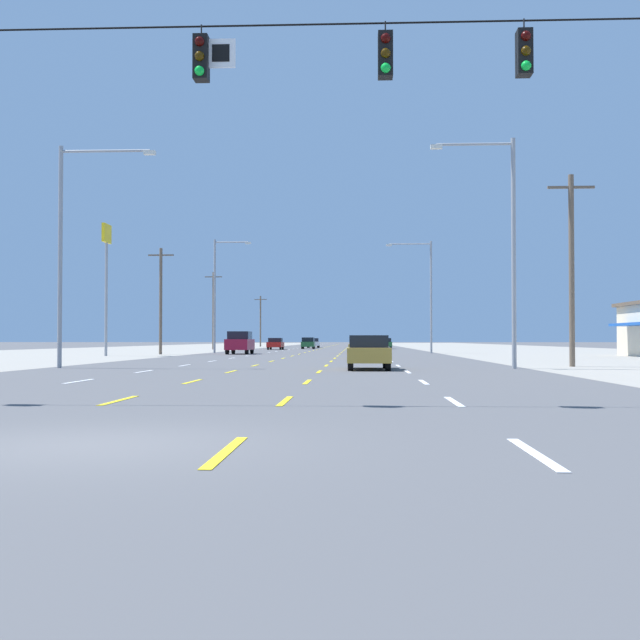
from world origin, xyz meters
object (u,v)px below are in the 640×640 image
at_px(sedan_inner_right_nearest, 369,352).
at_px(suv_far_left_mid, 240,342).
at_px(streetlight_left_row_1, 218,289).
at_px(sedan_far_left_far, 275,344).
at_px(streetlight_left_row_0, 70,239).
at_px(hatchback_inner_right_near, 361,347).
at_px(sedan_far_right_farthest, 385,343).
at_px(streetlight_right_row_0, 506,237).
at_px(pole_sign_left_row_1, 106,260).
at_px(sedan_inner_left_distant_a, 313,343).
at_px(streetlight_right_row_1, 427,289).
at_px(hatchback_inner_left_farther, 308,343).
at_px(sedan_inner_right_midfar, 361,345).

xyz_separation_m(sedan_inner_right_nearest, suv_far_left_mid, (-10.75, 35.24, 0.27)).
relative_size(suv_far_left_mid, streetlight_left_row_1, 0.46).
xyz_separation_m(sedan_far_left_far, streetlight_left_row_0, (-2.79, -63.96, 5.09)).
height_order(hatchback_inner_right_near, sedan_far_right_farthest, hatchback_inner_right_near).
height_order(sedan_far_right_farthest, streetlight_right_row_0, streetlight_right_row_0).
relative_size(hatchback_inner_right_near, sedan_far_right_farthest, 0.87).
bearing_deg(suv_far_left_mid, pole_sign_left_row_1, -138.02).
xyz_separation_m(hatchback_inner_right_near, sedan_far_right_farthest, (3.54, 56.24, -0.03)).
xyz_separation_m(sedan_inner_right_nearest, sedan_inner_left_distant_a, (-7.15, 87.29, 0.00)).
relative_size(sedan_far_right_farthest, streetlight_right_row_1, 0.43).
distance_m(sedan_inner_left_distant_a, streetlight_left_row_0, 86.59).
xyz_separation_m(hatchback_inner_right_near, suv_far_left_mid, (-10.54, 15.88, 0.24)).
xyz_separation_m(sedan_far_right_farthest, pole_sign_left_row_1, (-23.33, -48.68, 6.69)).
distance_m(sedan_far_right_farthest, pole_sign_left_row_1, 54.40).
xyz_separation_m(hatchback_inner_left_farther, streetlight_left_row_1, (-6.53, -32.74, 5.28)).
xyz_separation_m(hatchback_inner_right_near, streetlight_right_row_1, (6.20, 20.98, 5.24)).
distance_m(hatchback_inner_right_near, sedan_inner_right_midfar, 20.61).
height_order(sedan_inner_right_midfar, streetlight_left_row_0, streetlight_left_row_0).
bearing_deg(sedan_inner_right_midfar, streetlight_right_row_1, 3.45).
xyz_separation_m(hatchback_inner_right_near, sedan_inner_right_midfar, (0.08, 20.61, -0.03)).
relative_size(suv_far_left_mid, streetlight_right_row_1, 0.47).
distance_m(sedan_inner_left_distant_a, streetlight_right_row_1, 49.04).
bearing_deg(hatchback_inner_left_farther, streetlight_right_row_1, -68.25).
bearing_deg(streetlight_right_row_1, streetlight_left_row_1, 180.00).
xyz_separation_m(suv_far_left_mid, sedan_far_left_far, (0.09, 29.81, -0.27)).
relative_size(hatchback_inner_right_near, streetlight_right_row_1, 0.37).
bearing_deg(streetlight_right_row_0, sedan_far_right_farthest, 92.09).
xyz_separation_m(hatchback_inner_right_near, streetlight_left_row_0, (-13.24, -18.27, 5.06)).
relative_size(hatchback_inner_right_near, hatchback_inner_left_farther, 1.00).
xyz_separation_m(sedan_inner_right_nearest, streetlight_right_row_0, (6.06, 1.09, 5.07)).
bearing_deg(suv_far_left_mid, hatchback_inner_left_farther, 84.45).
height_order(hatchback_inner_right_near, streetlight_right_row_1, streetlight_right_row_1).
bearing_deg(sedan_far_right_farthest, hatchback_inner_right_near, -93.61).
xyz_separation_m(hatchback_inner_right_near, pole_sign_left_row_1, (-19.79, 7.56, 6.66)).
distance_m(sedan_inner_right_midfar, streetlight_right_row_0, 39.69).
bearing_deg(pole_sign_left_row_1, sedan_inner_right_midfar, 33.30).
height_order(sedan_far_left_far, streetlight_right_row_0, streetlight_right_row_0).
height_order(hatchback_inner_right_near, sedan_far_left_far, hatchback_inner_right_near).
bearing_deg(streetlight_left_row_0, streetlight_right_row_0, 0.00).
distance_m(sedan_inner_right_nearest, streetlight_left_row_1, 42.90).
height_order(hatchback_inner_right_near, hatchback_inner_left_farther, same).
xyz_separation_m(suv_far_left_mid, streetlight_left_row_0, (-2.70, -34.15, 4.81)).
bearing_deg(sedan_far_left_far, streetlight_left_row_0, -92.50).
bearing_deg(sedan_far_right_farthest, streetlight_right_row_1, -85.69).
bearing_deg(streetlight_right_row_0, sedan_far_left_far, 104.65).
bearing_deg(hatchback_inner_left_farther, suv_far_left_mid, -95.55).
distance_m(suv_far_left_mid, streetlight_left_row_1, 7.71).
bearing_deg(streetlight_left_row_1, sedan_inner_right_midfar, -1.57).
distance_m(hatchback_inner_left_farther, pole_sign_left_row_1, 48.40).
distance_m(hatchback_inner_left_farther, streetlight_right_row_1, 35.64).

